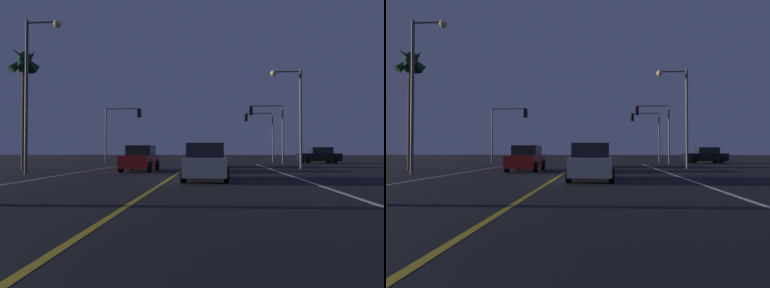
% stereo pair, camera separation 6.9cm
% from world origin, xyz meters
% --- Properties ---
extents(lane_edge_right, '(0.16, 39.50, 0.01)m').
position_xyz_m(lane_edge_right, '(6.27, 13.75, 0.00)').
color(lane_edge_right, silver).
rests_on(lane_edge_right, ground).
extents(lane_edge_left, '(0.16, 39.50, 0.01)m').
position_xyz_m(lane_edge_left, '(-6.27, 13.75, 0.00)').
color(lane_edge_left, silver).
rests_on(lane_edge_left, ground).
extents(lane_center_divider, '(0.16, 39.50, 0.01)m').
position_xyz_m(lane_center_divider, '(0.00, 13.75, 0.00)').
color(lane_center_divider, gold).
rests_on(lane_center_divider, ground).
extents(car_oncoming, '(2.02, 4.30, 1.70)m').
position_xyz_m(car_oncoming, '(-2.72, 22.56, 0.82)').
color(car_oncoming, black).
rests_on(car_oncoming, ground).
extents(car_ahead_far, '(2.02, 4.30, 1.70)m').
position_xyz_m(car_ahead_far, '(1.94, 28.25, 0.82)').
color(car_ahead_far, black).
rests_on(car_ahead_far, ground).
extents(car_lead_same_lane, '(2.02, 4.30, 1.70)m').
position_xyz_m(car_lead_same_lane, '(1.76, 16.14, 0.82)').
color(car_lead_same_lane, black).
rests_on(car_lead_same_lane, ground).
extents(car_crossing_side, '(4.30, 2.02, 1.70)m').
position_xyz_m(car_crossing_side, '(13.17, 36.48, 0.82)').
color(car_crossing_side, black).
rests_on(car_crossing_side, ground).
extents(traffic_light_near_right, '(3.42, 0.36, 5.83)m').
position_xyz_m(traffic_light_near_right, '(7.35, 34.00, 4.32)').
color(traffic_light_near_right, '#4C4C51').
rests_on(traffic_light_near_right, ground).
extents(traffic_light_near_left, '(3.79, 0.36, 5.67)m').
position_xyz_m(traffic_light_near_left, '(-7.15, 34.00, 4.23)').
color(traffic_light_near_left, '#4C4C51').
rests_on(traffic_light_near_left, ground).
extents(traffic_light_far_right, '(3.36, 0.36, 5.70)m').
position_xyz_m(traffic_light_far_right, '(7.37, 39.50, 4.23)').
color(traffic_light_far_right, '#4C4C51').
rests_on(traffic_light_far_right, ground).
extents(street_lamp_left_mid, '(2.10, 0.44, 8.86)m').
position_xyz_m(street_lamp_left_mid, '(-8.14, 19.13, 5.54)').
color(street_lamp_left_mid, '#4C4C51').
rests_on(street_lamp_left_mid, ground).
extents(street_lamp_right_far, '(2.30, 0.44, 7.40)m').
position_xyz_m(street_lamp_right_far, '(8.03, 25.88, 4.76)').
color(street_lamp_right_far, '#4C4C51').
rests_on(street_lamp_right_far, ground).
extents(palm_tree_left_mid, '(2.15, 2.12, 8.65)m').
position_xyz_m(palm_tree_left_mid, '(-11.05, 23.08, 6.89)').
color(palm_tree_left_mid, '#473826').
rests_on(palm_tree_left_mid, ground).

